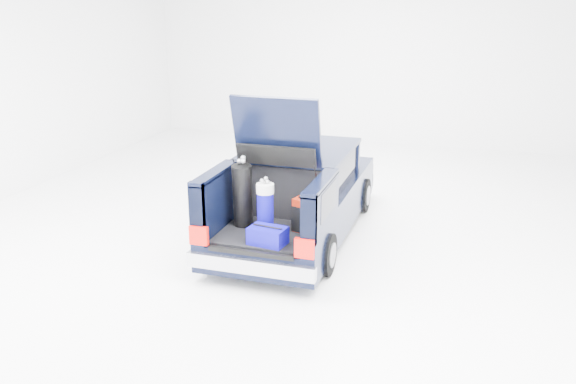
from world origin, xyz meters
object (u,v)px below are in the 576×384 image
(blue_golf_bag, at_px, (265,208))
(black_golf_bag, at_px, (243,195))
(blue_duffel, at_px, (268,236))
(car, at_px, (299,194))
(red_suitcase, at_px, (305,216))

(blue_golf_bag, bearing_deg, black_golf_bag, 136.38)
(blue_duffel, bearing_deg, car, 102.64)
(car, height_order, blue_golf_bag, car)
(red_suitcase, xyz_separation_m, blue_golf_bag, (-0.51, -0.22, 0.13))
(car, distance_m, red_suitcase, 1.51)
(black_golf_bag, height_order, blue_duffel, black_golf_bag)
(car, xyz_separation_m, blue_duffel, (0.15, -1.99, 0.05))
(red_suitcase, bearing_deg, blue_duffel, -104.14)
(car, xyz_separation_m, red_suitcase, (0.50, -1.42, 0.17))
(red_suitcase, xyz_separation_m, black_golf_bag, (-0.92, -0.03, 0.22))
(car, bearing_deg, blue_duffel, -85.81)
(red_suitcase, relative_size, blue_duffel, 0.97)
(blue_golf_bag, relative_size, blue_duffel, 1.55)
(black_golf_bag, relative_size, blue_duffel, 1.93)
(car, height_order, red_suitcase, car)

